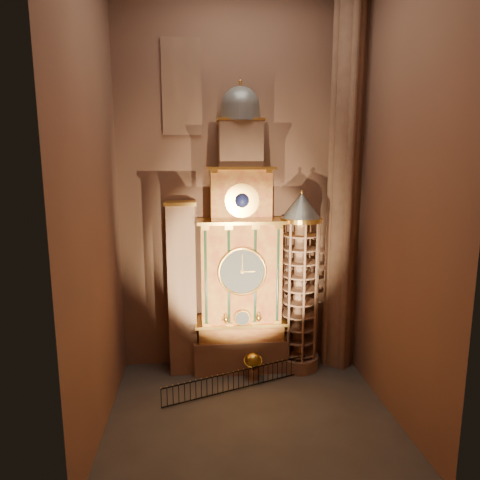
{
  "coord_description": "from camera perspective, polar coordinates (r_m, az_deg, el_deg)",
  "views": [
    {
      "loc": [
        -2.5,
        -19.25,
        12.4
      ],
      "look_at": [
        -0.22,
        3.0,
        8.3
      ],
      "focal_mm": 32.0,
      "sensor_mm": 36.0,
      "label": 1
    }
  ],
  "objects": [
    {
      "name": "floor",
      "position": [
        23.03,
        1.42,
        -22.18
      ],
      "size": [
        14.0,
        14.0,
        0.0
      ],
      "primitive_type": "plane",
      "color": "#383330",
      "rests_on": "ground"
    },
    {
      "name": "wall_left",
      "position": [
        19.82,
        -19.06,
        5.79
      ],
      "size": [
        0.0,
        22.0,
        22.0
      ],
      "primitive_type": "plane",
      "rotation": [
        1.57,
        0.0,
        1.57
      ],
      "color": "#8A614A",
      "rests_on": "floor"
    },
    {
      "name": "stained_glass_window",
      "position": [
        25.5,
        -7.79,
        19.56
      ],
      "size": [
        2.2,
        0.14,
        5.2
      ],
      "color": "navy",
      "rests_on": "wall_back"
    },
    {
      "name": "astronomical_clock",
      "position": [
        25.0,
        0.05,
        -2.83
      ],
      "size": [
        5.6,
        2.41,
        16.7
      ],
      "color": "#8C634C",
      "rests_on": "floor"
    },
    {
      "name": "stair_turret",
      "position": [
        25.69,
        7.94,
        -5.82
      ],
      "size": [
        2.5,
        2.5,
        10.8
      ],
      "color": "#8C634C",
      "rests_on": "floor"
    },
    {
      "name": "iron_railing",
      "position": [
        24.68,
        -0.2,
        -18.17
      ],
      "size": [
        8.18,
        2.99,
        1.09
      ],
      "color": "black",
      "rests_on": "floor"
    },
    {
      "name": "gothic_pier",
      "position": [
        25.76,
        13.77,
        6.99
      ],
      "size": [
        2.04,
        2.04,
        22.0
      ],
      "color": "#8C634C",
      "rests_on": "floor"
    },
    {
      "name": "wall_back",
      "position": [
        25.41,
        -0.19,
        7.24
      ],
      "size": [
        22.0,
        0.0,
        22.0
      ],
      "primitive_type": "plane",
      "rotation": [
        1.57,
        0.0,
        0.0
      ],
      "color": "#8A614A",
      "rests_on": "floor"
    },
    {
      "name": "portrait_tower",
      "position": [
        25.3,
        -7.68,
        -6.35
      ],
      "size": [
        1.8,
        1.6,
        10.2
      ],
      "color": "#8C634C",
      "rests_on": "floor"
    },
    {
      "name": "wall_right",
      "position": [
        21.51,
        20.5,
        6.02
      ],
      "size": [
        0.0,
        22.0,
        22.0
      ],
      "primitive_type": "plane",
      "rotation": [
        1.57,
        0.0,
        -1.57
      ],
      "color": "#8A614A",
      "rests_on": "floor"
    },
    {
      "name": "celestial_globe",
      "position": [
        25.64,
        1.72,
        -16.14
      ],
      "size": [
        1.12,
        1.06,
        1.58
      ],
      "color": "#8C634C",
      "rests_on": "floor"
    }
  ]
}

